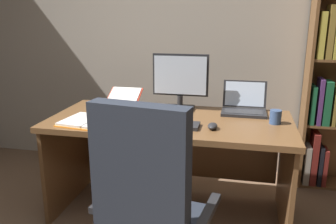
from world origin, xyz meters
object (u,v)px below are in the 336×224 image
at_px(pen, 137,116).
at_px(coffee_mug, 275,117).
at_px(office_chair, 150,219).
at_px(laptop, 244,106).
at_px(open_binder, 93,122).
at_px(computer_mouse, 213,126).
at_px(desk, 172,141).
at_px(keyboard, 168,124).
at_px(monitor, 180,82).
at_px(notepad, 135,117).
at_px(reading_stand_with_book, 124,97).

xyz_separation_m(pen, coffee_mug, (0.97, 0.07, 0.03)).
xyz_separation_m(office_chair, laptop, (0.45, 1.12, 0.34)).
bearing_deg(open_binder, coffee_mug, 19.76).
distance_m(computer_mouse, open_binder, 0.82).
xyz_separation_m(desk, keyboard, (0.02, -0.26, 0.22)).
distance_m(desk, laptop, 0.61).
distance_m(office_chair, keyboard, 0.74).
bearing_deg(laptop, keyboard, -137.59).
xyz_separation_m(office_chair, monitor, (-0.05, 1.12, 0.51)).
relative_size(monitor, coffee_mug, 4.54).
distance_m(keyboard, notepad, 0.31).
bearing_deg(laptop, desk, -159.18).
bearing_deg(open_binder, monitor, 51.91).
xyz_separation_m(open_binder, notepad, (0.24, 0.19, -0.01)).
xyz_separation_m(desk, notepad, (-0.26, -0.12, 0.21)).
xyz_separation_m(computer_mouse, reading_stand_with_book, (-0.79, 0.50, 0.04)).
xyz_separation_m(laptop, reading_stand_with_book, (-0.98, 0.05, 0.01)).
xyz_separation_m(computer_mouse, notepad, (-0.58, 0.14, -0.02)).
height_order(computer_mouse, reading_stand_with_book, reading_stand_with_book).
distance_m(reading_stand_with_book, open_binder, 0.56).
height_order(computer_mouse, pen, computer_mouse).
distance_m(monitor, reading_stand_with_book, 0.51).
distance_m(laptop, computer_mouse, 0.50).
distance_m(office_chair, reading_stand_with_book, 1.34).
height_order(office_chair, monitor, monitor).
distance_m(desk, open_binder, 0.62).
bearing_deg(open_binder, keyboard, 13.36).
xyz_separation_m(laptop, coffee_mug, (0.21, -0.25, -0.00)).
relative_size(desk, coffee_mug, 18.04).
height_order(monitor, reading_stand_with_book, monitor).
bearing_deg(open_binder, computer_mouse, 11.37).
distance_m(laptop, coffee_mug, 0.33).
relative_size(laptop, coffee_mug, 3.44).
distance_m(monitor, keyboard, 0.50).
relative_size(laptop, notepad, 1.58).
bearing_deg(pen, coffee_mug, 4.18).
distance_m(monitor, notepad, 0.47).
relative_size(keyboard, reading_stand_with_book, 1.54).
xyz_separation_m(desk, office_chair, (0.07, -0.93, -0.09)).
xyz_separation_m(reading_stand_with_book, coffee_mug, (1.20, -0.29, -0.01)).
bearing_deg(pen, notepad, 180.00).
relative_size(keyboard, coffee_mug, 4.35).
height_order(notepad, pen, pen).
relative_size(laptop, pen, 2.37).
bearing_deg(office_chair, open_binder, 141.35).
xyz_separation_m(keyboard, reading_stand_with_book, (-0.49, 0.50, 0.05)).
height_order(computer_mouse, coffee_mug, coffee_mug).
bearing_deg(coffee_mug, reading_stand_with_book, 166.26).
distance_m(monitor, coffee_mug, 0.77).
relative_size(computer_mouse, pen, 0.74).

